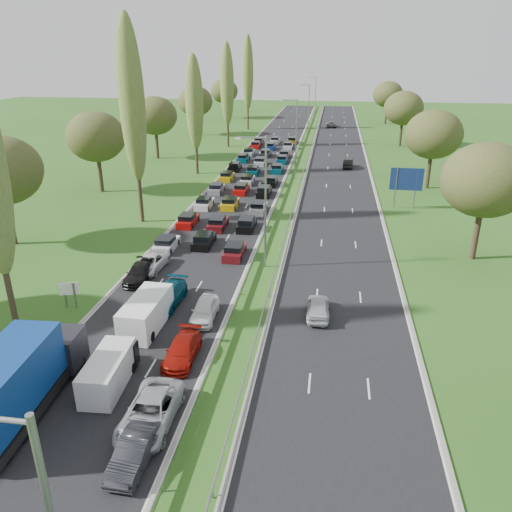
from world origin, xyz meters
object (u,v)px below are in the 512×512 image
at_px(near_car_3, 139,273).
at_px(white_van_front, 110,370).
at_px(info_sign, 69,291).
at_px(near_car_2, 150,263).
at_px(white_van_rear, 147,311).
at_px(blue_lorry, 19,380).
at_px(direction_sign, 406,181).

height_order(near_car_3, white_van_front, white_van_front).
xyz_separation_m(white_van_front, info_sign, (-7.13, 8.77, 0.35)).
bearing_deg(near_car_2, white_van_rear, -67.38).
height_order(near_car_2, blue_lorry, blue_lorry).
bearing_deg(white_van_front, direction_sign, 58.11).
xyz_separation_m(near_car_2, direction_sign, (25.16, 23.20, 2.86)).
height_order(near_car_3, white_van_rear, white_van_rear).
bearing_deg(blue_lorry, near_car_3, 86.65).
relative_size(near_car_2, info_sign, 2.36).
relative_size(white_van_rear, info_sign, 2.70).
distance_m(near_car_3, white_van_front, 14.77).
relative_size(blue_lorry, white_van_front, 2.00).
bearing_deg(white_van_front, white_van_rear, 88.34).
xyz_separation_m(near_car_2, white_van_rear, (3.29, -9.57, 0.46)).
xyz_separation_m(near_car_2, blue_lorry, (-0.16, -19.65, 1.45)).
xyz_separation_m(near_car_2, near_car_3, (-0.20, -2.25, -0.01)).
xyz_separation_m(near_car_3, white_van_rear, (3.49, -7.32, 0.47)).
distance_m(near_car_3, direction_sign, 36.04).
height_order(near_car_2, info_sign, info_sign).
bearing_deg(blue_lorry, direction_sign, 55.95).
relative_size(near_car_3, blue_lorry, 0.47).
xyz_separation_m(near_car_3, blue_lorry, (0.04, -17.41, 1.46)).
xyz_separation_m(white_van_rear, info_sign, (-6.93, 1.79, 0.20)).
bearing_deg(white_van_rear, near_car_2, 110.56).
bearing_deg(white_van_front, info_sign, 125.83).
xyz_separation_m(white_van_front, direction_sign, (21.67, 39.74, 2.54)).
xyz_separation_m(near_car_2, white_van_front, (3.49, -16.54, 0.31)).
bearing_deg(near_car_2, direction_sign, 46.29).
bearing_deg(direction_sign, near_car_3, -134.90).
bearing_deg(info_sign, near_car_3, 58.08).
xyz_separation_m(near_car_2, info_sign, (-3.64, -7.77, 0.66)).
distance_m(blue_lorry, direction_sign, 49.80).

